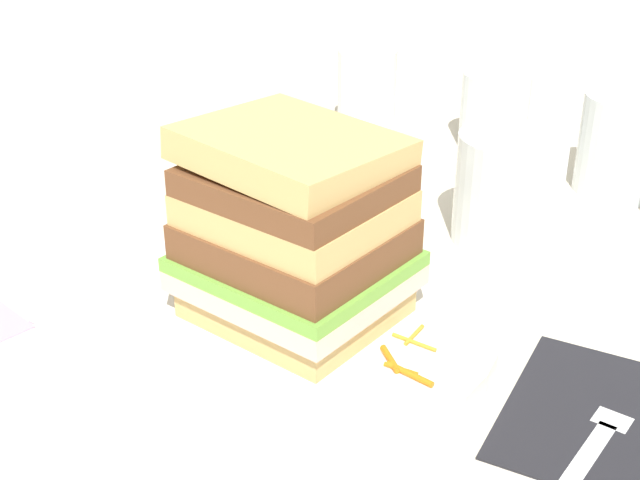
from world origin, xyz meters
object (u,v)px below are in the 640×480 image
at_px(fork, 595,441).
at_px(empty_tumbler_1, 367,90).
at_px(empty_tumbler_2, 625,144).
at_px(napkin_dark, 609,424).
at_px(empty_tumbler_0, 494,110).
at_px(main_plate, 296,323).
at_px(juice_glass, 508,195).
at_px(knife, 131,265).
at_px(sandwich, 295,230).

height_order(fork, empty_tumbler_1, empty_tumbler_1).
bearing_deg(empty_tumbler_2, napkin_dark, -76.70).
bearing_deg(empty_tumbler_0, main_plate, -87.76).
bearing_deg(fork, empty_tumbler_2, 102.19).
height_order(main_plate, fork, main_plate).
bearing_deg(empty_tumbler_1, main_plate, -68.24).
bearing_deg(juice_glass, main_plate, -108.97).
bearing_deg(knife, fork, -3.89).
xyz_separation_m(main_plate, juice_glass, (0.07, 0.20, 0.03)).
height_order(fork, empty_tumbler_0, empty_tumbler_0).
bearing_deg(juice_glass, sandwich, -109.17).
distance_m(fork, empty_tumbler_2, 0.37).
bearing_deg(knife, sandwich, -4.00).
relative_size(empty_tumbler_0, empty_tumbler_2, 0.86).
distance_m(main_plate, knife, 0.15).
bearing_deg(sandwich, main_plate, -45.05).
bearing_deg(main_plate, empty_tumbler_2, 70.60).
distance_m(fork, knife, 0.35).
height_order(main_plate, empty_tumbler_0, empty_tumbler_0).
distance_m(knife, empty_tumbler_1, 0.36).
relative_size(napkin_dark, empty_tumbler_2, 1.50).
xyz_separation_m(main_plate, knife, (-0.15, 0.01, -0.01)).
bearing_deg(main_plate, fork, -3.65).
height_order(sandwich, fork, sandwich).
xyz_separation_m(fork, empty_tumbler_1, (-0.35, 0.38, 0.04)).
bearing_deg(main_plate, empty_tumbler_0, 92.24).
height_order(fork, knife, fork).
xyz_separation_m(napkin_dark, juice_glass, (-0.13, 0.19, 0.04)).
relative_size(empty_tumbler_1, empty_tumbler_2, 0.97).
bearing_deg(napkin_dark, juice_glass, 124.92).
bearing_deg(empty_tumbler_0, juice_glass, -66.28).
bearing_deg(empty_tumbler_0, empty_tumbler_1, -170.96).
xyz_separation_m(napkin_dark, empty_tumbler_0, (-0.22, 0.38, 0.04)).
relative_size(napkin_dark, empty_tumbler_1, 1.56).
bearing_deg(sandwich, napkin_dark, 2.57).
relative_size(juice_glass, empty_tumbler_0, 1.15).
bearing_deg(empty_tumbler_1, fork, -47.79).
bearing_deg(juice_glass, fork, -58.41).
height_order(napkin_dark, fork, fork).
distance_m(main_plate, fork, 0.20).
xyz_separation_m(sandwich, knife, (-0.15, 0.01, -0.07)).
relative_size(main_plate, empty_tumbler_0, 3.48).
bearing_deg(knife, main_plate, -4.20).
relative_size(sandwich, napkin_dark, 1.08).
bearing_deg(juice_glass, empty_tumbler_1, 141.83).
xyz_separation_m(fork, juice_glass, (-0.13, 0.21, 0.03)).
bearing_deg(knife, empty_tumbler_0, 69.92).
xyz_separation_m(fork, empty_tumbler_0, (-0.21, 0.40, 0.03)).
distance_m(empty_tumbler_1, empty_tumbler_2, 0.27).
height_order(sandwich, empty_tumbler_0, sandwich).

